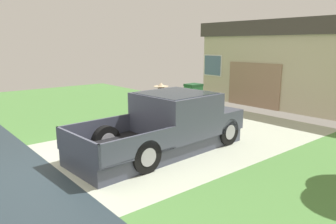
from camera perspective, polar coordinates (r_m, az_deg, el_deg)
pickup_truck at (r=9.06m, az=0.65°, el=-2.21°), size 2.31×5.11×1.60m
person_with_hat at (r=10.62m, az=-1.24°, el=1.31°), size 0.49×0.49×1.70m
handbag at (r=10.72m, az=-2.23°, el=-3.07°), size 0.38×0.15×0.46m
house_with_garage at (r=17.24m, az=24.30°, el=7.96°), size 9.68×5.71×3.99m
wheeled_trash_bin at (r=14.87m, az=4.52°, el=3.03°), size 0.60×0.72×1.13m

